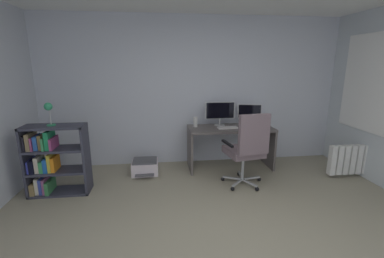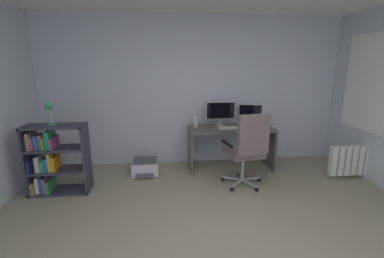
% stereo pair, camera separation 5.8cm
% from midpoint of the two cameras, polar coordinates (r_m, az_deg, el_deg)
% --- Properties ---
extents(ground_plane, '(5.28, 5.15, 0.02)m').
position_cam_midpoint_polar(ground_plane, '(2.82, 7.66, -25.76)').
color(ground_plane, gray).
rests_on(ground_plane, ground).
extents(wall_back, '(5.28, 0.10, 2.60)m').
position_cam_midpoint_polar(wall_back, '(4.79, 0.65, 8.04)').
color(wall_back, silver).
rests_on(wall_back, ground).
extents(window_pane, '(0.01, 1.25, 1.41)m').
position_cam_midpoint_polar(window_pane, '(4.86, 35.39, 7.96)').
color(window_pane, white).
extents(window_frame, '(0.02, 1.33, 1.49)m').
position_cam_midpoint_polar(window_frame, '(4.86, 35.33, 7.97)').
color(window_frame, white).
extents(desk, '(1.44, 0.62, 0.73)m').
position_cam_midpoint_polar(desk, '(4.63, 8.67, -1.98)').
color(desk, '#57504E').
rests_on(desk, ground).
extents(monitor_main, '(0.52, 0.18, 0.42)m').
position_cam_midpoint_polar(monitor_main, '(4.65, 6.50, 3.79)').
color(monitor_main, '#B2B5B7').
rests_on(monitor_main, desk).
extents(monitor_secondary, '(0.41, 0.18, 0.37)m').
position_cam_midpoint_polar(monitor_secondary, '(4.80, 12.76, 3.47)').
color(monitor_secondary, '#B2B5B7').
rests_on(monitor_secondary, desk).
extents(keyboard, '(0.35, 0.15, 0.02)m').
position_cam_midpoint_polar(keyboard, '(4.50, 8.11, 0.26)').
color(keyboard, silver).
rests_on(keyboard, desk).
extents(computer_mouse, '(0.08, 0.11, 0.03)m').
position_cam_midpoint_polar(computer_mouse, '(4.58, 11.01, 0.45)').
color(computer_mouse, black).
rests_on(computer_mouse, desk).
extents(desktop_speaker, '(0.07, 0.07, 0.17)m').
position_cam_midpoint_polar(desktop_speaker, '(4.56, 1.18, 1.54)').
color(desktop_speaker, silver).
rests_on(desktop_speaker, desk).
extents(office_chair, '(0.64, 0.67, 1.13)m').
position_cam_midpoint_polar(office_chair, '(3.89, 12.20, -3.85)').
color(office_chair, '#B7BABC').
rests_on(office_chair, ground).
extents(bookshelf, '(0.81, 0.33, 0.98)m').
position_cam_midpoint_polar(bookshelf, '(4.18, -27.75, -5.90)').
color(bookshelf, '#333443').
rests_on(bookshelf, ground).
extents(desk_lamp, '(0.12, 0.11, 0.31)m').
position_cam_midpoint_polar(desk_lamp, '(3.99, -28.09, 3.82)').
color(desk_lamp, '#2B9060').
rests_on(desk_lamp, bookshelf).
extents(printer, '(0.43, 0.46, 0.24)m').
position_cam_midpoint_polar(printer, '(4.53, -9.66, -7.98)').
color(printer, silver).
rests_on(printer, ground).
extents(radiator, '(0.98, 0.10, 0.48)m').
position_cam_midpoint_polar(radiator, '(5.02, 32.66, -5.65)').
color(radiator, white).
rests_on(radiator, ground).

